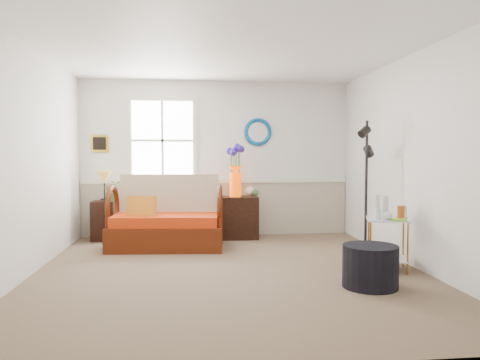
{
  "coord_description": "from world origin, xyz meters",
  "views": [
    {
      "loc": [
        -0.45,
        -5.4,
        1.37
      ],
      "look_at": [
        0.18,
        0.43,
        1.05
      ],
      "focal_mm": 35.0,
      "sensor_mm": 36.0,
      "label": 1
    }
  ],
  "objects": [
    {
      "name": "floor",
      "position": [
        0.0,
        0.0,
        0.0
      ],
      "size": [
        4.5,
        5.0,
        0.01
      ],
      "primitive_type": "cube",
      "color": "brown",
      "rests_on": "ground"
    },
    {
      "name": "ceiling",
      "position": [
        0.0,
        0.0,
        2.6
      ],
      "size": [
        4.5,
        5.0,
        0.01
      ],
      "primitive_type": "cube",
      "color": "white",
      "rests_on": "walls"
    },
    {
      "name": "walls",
      "position": [
        0.0,
        0.0,
        1.3
      ],
      "size": [
        4.51,
        5.01,
        2.6
      ],
      "color": "silver",
      "rests_on": "floor"
    },
    {
      "name": "wainscot",
      "position": [
        0.0,
        2.48,
        0.45
      ],
      "size": [
        4.46,
        0.02,
        0.9
      ],
      "primitive_type": "cube",
      "color": "tan",
      "rests_on": "walls"
    },
    {
      "name": "chair_rail",
      "position": [
        0.0,
        2.47,
        0.92
      ],
      "size": [
        4.46,
        0.04,
        0.06
      ],
      "primitive_type": "cube",
      "color": "white",
      "rests_on": "walls"
    },
    {
      "name": "window",
      "position": [
        -0.9,
        2.47,
        1.6
      ],
      "size": [
        1.14,
        0.06,
        1.44
      ],
      "primitive_type": null,
      "color": "white",
      "rests_on": "walls"
    },
    {
      "name": "picture",
      "position": [
        -1.92,
        2.48,
        1.55
      ],
      "size": [
        0.28,
        0.03,
        0.28
      ],
      "primitive_type": "cube",
      "color": "#B38D1F",
      "rests_on": "walls"
    },
    {
      "name": "mirror",
      "position": [
        0.7,
        2.48,
        1.75
      ],
      "size": [
        0.47,
        0.07,
        0.47
      ],
      "primitive_type": "torus",
      "rotation": [
        1.57,
        0.0,
        0.0
      ],
      "color": "#1179A5",
      "rests_on": "walls"
    },
    {
      "name": "loveseat",
      "position": [
        -0.79,
        1.48,
        0.53
      ],
      "size": [
        1.7,
        1.05,
        1.06
      ],
      "primitive_type": null,
      "rotation": [
        0.0,
        0.0,
        -0.08
      ],
      "color": "#641F08",
      "rests_on": "floor"
    },
    {
      "name": "throw_pillow",
      "position": [
        -1.15,
        1.4,
        0.56
      ],
      "size": [
        0.44,
        0.22,
        0.42
      ],
      "primitive_type": null,
      "rotation": [
        0.0,
        0.0,
        -0.28
      ],
      "color": "#CC5A00",
      "rests_on": "loveseat"
    },
    {
      "name": "lamp_stand",
      "position": [
        -1.82,
        2.2,
        0.31
      ],
      "size": [
        0.36,
        0.36,
        0.63
      ],
      "primitive_type": null,
      "rotation": [
        0.0,
        0.0,
        -0.0
      ],
      "color": "#33150C",
      "rests_on": "floor"
    },
    {
      "name": "table_lamp",
      "position": [
        -1.81,
        2.21,
        0.87
      ],
      "size": [
        0.32,
        0.32,
        0.48
      ],
      "primitive_type": null,
      "rotation": [
        0.0,
        0.0,
        -0.24
      ],
      "color": "#B98C32",
      "rests_on": "lamp_stand"
    },
    {
      "name": "potted_plant",
      "position": [
        -1.68,
        2.17,
        0.75
      ],
      "size": [
        0.38,
        0.4,
        0.25
      ],
      "primitive_type": "imported",
      "rotation": [
        0.0,
        0.0,
        0.34
      ],
      "color": "#3E672E",
      "rests_on": "lamp_stand"
    },
    {
      "name": "cabinet",
      "position": [
        0.33,
        2.13,
        0.34
      ],
      "size": [
        0.65,
        0.42,
        0.69
      ],
      "primitive_type": null,
      "rotation": [
        0.0,
        0.0,
        -0.02
      ],
      "color": "#33150C",
      "rests_on": "floor"
    },
    {
      "name": "flower_vase",
      "position": [
        0.28,
        2.13,
        1.1
      ],
      "size": [
        0.27,
        0.27,
        0.83
      ],
      "primitive_type": null,
      "rotation": [
        0.0,
        0.0,
        0.14
      ],
      "color": "#F54200",
      "rests_on": "cabinet"
    },
    {
      "name": "side_table",
      "position": [
        1.88,
        -0.12,
        0.31
      ],
      "size": [
        0.61,
        0.61,
        0.61
      ],
      "primitive_type": null,
      "rotation": [
        0.0,
        0.0,
        -0.33
      ],
      "color": "#AE7530",
      "rests_on": "floor"
    },
    {
      "name": "tabletop_items",
      "position": [
        1.92,
        -0.09,
        0.75
      ],
      "size": [
        0.52,
        0.52,
        0.27
      ],
      "primitive_type": null,
      "rotation": [
        0.0,
        0.0,
        -0.2
      ],
      "color": "silver",
      "rests_on": "side_table"
    },
    {
      "name": "floor_lamp",
      "position": [
        1.87,
        0.56,
        0.91
      ],
      "size": [
        0.34,
        0.34,
        1.81
      ],
      "primitive_type": null,
      "rotation": [
        0.0,
        0.0,
        0.37
      ],
      "color": "black",
      "rests_on": "floor"
    },
    {
      "name": "ottoman",
      "position": [
        1.39,
        -0.81,
        0.22
      ],
      "size": [
        0.63,
        0.63,
        0.44
      ],
      "primitive_type": "cylinder",
      "rotation": [
        0.0,
        0.0,
        -0.12
      ],
      "color": "black",
      "rests_on": "floor"
    }
  ]
}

